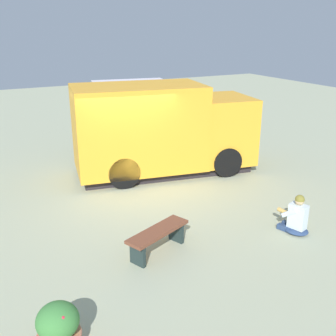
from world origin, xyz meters
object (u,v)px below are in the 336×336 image
(plaza_bench, at_px, (158,236))
(planter_flowering_near, at_px, (173,127))
(person_customer, at_px, (296,218))
(planter_flowering_far, at_px, (58,328))
(food_truck, at_px, (161,131))

(plaza_bench, bearing_deg, planter_flowering_near, -30.09)
(person_customer, height_order, plaza_bench, person_customer)
(planter_flowering_far, bearing_deg, person_customer, -79.24)
(plaza_bench, bearing_deg, planter_flowering_far, 125.33)
(person_customer, height_order, planter_flowering_near, person_customer)
(food_truck, distance_m, person_customer, 4.81)
(food_truck, xyz_separation_m, planter_flowering_near, (3.34, -2.19, -0.87))
(planter_flowering_near, height_order, planter_flowering_far, planter_flowering_near)
(planter_flowering_far, relative_size, plaza_bench, 0.49)
(person_customer, relative_size, plaza_bench, 0.60)
(plaza_bench, bearing_deg, food_truck, -27.36)
(food_truck, height_order, planter_flowering_near, food_truck)
(food_truck, distance_m, planter_flowering_near, 4.09)
(food_truck, relative_size, person_customer, 6.24)
(food_truck, bearing_deg, plaza_bench, 152.64)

